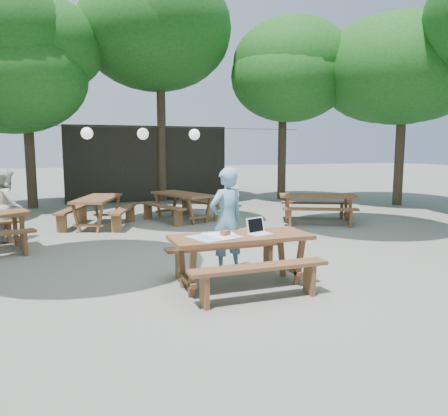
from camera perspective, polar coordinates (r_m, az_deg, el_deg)
ground at (r=7.89m, az=-1.37°, el=-6.70°), size 80.00×80.00×0.00m
pavilion at (r=17.99m, az=-10.64°, el=5.86°), size 6.00×3.00×2.80m
main_picnic_table at (r=6.32m, az=2.18°, el=-6.78°), size 2.00×1.58×0.75m
picnic_table_ne at (r=11.93m, az=12.08°, el=-0.01°), size 2.40×2.25×0.75m
picnic_table_far_w at (r=11.48m, az=-16.15°, el=-0.45°), size 2.13×2.32×0.75m
picnic_table_far_e at (r=12.10m, az=-5.47°, el=0.23°), size 2.14×2.33×0.75m
woman at (r=6.91m, az=0.34°, el=-1.64°), size 0.70×0.56×1.68m
second_person at (r=10.45m, az=-26.40°, el=0.34°), size 0.63×0.78×1.53m
plastic_chair at (r=14.82m, az=1.10°, el=1.16°), size 0.57×0.57×0.90m
laptop at (r=6.30m, az=4.52°, el=-2.90°), size 0.40×0.36×0.24m
tabletop_clutter at (r=6.12m, az=-0.91°, el=-3.66°), size 0.79×0.72×0.08m
paper_lanterns at (r=13.44m, az=-10.49°, el=9.51°), size 9.00×0.34×0.38m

